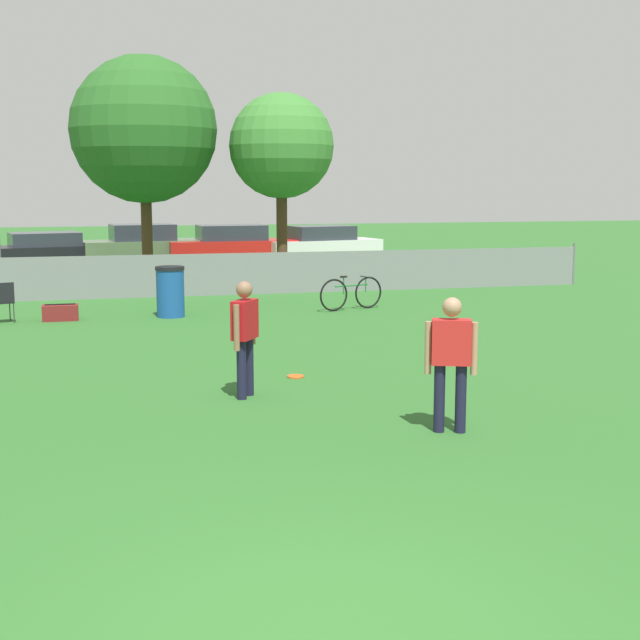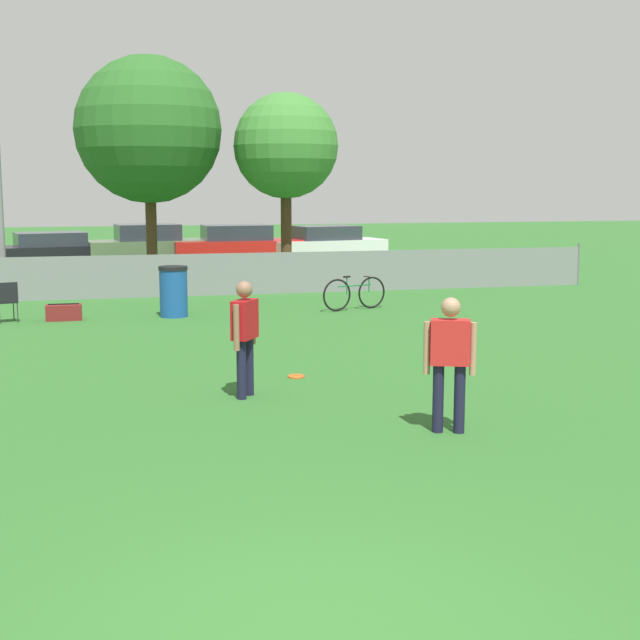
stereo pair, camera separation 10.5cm
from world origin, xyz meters
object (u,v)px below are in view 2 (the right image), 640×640
object	(u,v)px
parked_car_white	(326,245)
tree_far_right	(286,147)
gear_bag_sideline	(64,312)
parked_car_dark	(51,251)
trash_bin	(174,291)
folding_chair_sideline	(7,299)
bicycle_sideline	(355,293)
parked_car_red	(237,246)
player_defender_red	(245,330)
frisbee_disc	(296,376)
parked_car_olive	(148,246)
tree_near_pole	(149,130)
player_thrower_red	(450,354)

from	to	relation	value
parked_car_white	tree_far_right	bearing A→B (deg)	-126.19
gear_bag_sideline	parked_car_dark	world-z (taller)	parked_car_dark
trash_bin	folding_chair_sideline	bearing A→B (deg)	-179.40
bicycle_sideline	tree_far_right	bearing A→B (deg)	75.01
gear_bag_sideline	parked_car_red	world-z (taller)	parked_car_red
player_defender_red	trash_bin	distance (m)	7.86
parked_car_dark	folding_chair_sideline	bearing A→B (deg)	-102.89
frisbee_disc	parked_car_olive	xyz separation A→B (m)	(-1.12, 19.31, 0.70)
tree_near_pole	trash_bin	world-z (taller)	tree_near_pole
parked_car_olive	tree_near_pole	bearing A→B (deg)	-98.36
player_defender_red	parked_car_red	distance (m)	20.31
tree_near_pole	trash_bin	size ratio (longest dim) A/B	5.90
player_defender_red	parked_car_olive	distance (m)	20.38
tree_far_right	parked_car_red	size ratio (longest dim) A/B	1.19
parked_car_olive	parked_car_white	size ratio (longest dim) A/B	0.95
tree_near_pole	player_defender_red	xyz separation A→B (m)	(0.36, -14.79, -3.51)
gear_bag_sideline	parked_car_olive	size ratio (longest dim) A/B	0.17
trash_bin	parked_car_red	bearing A→B (deg)	75.08
folding_chair_sideline	trash_bin	bearing A→B (deg)	163.53
tree_far_right	folding_chair_sideline	distance (m)	10.28
tree_near_pole	tree_far_right	bearing A→B (deg)	-9.70
tree_near_pole	player_defender_red	size ratio (longest dim) A/B	4.12
frisbee_disc	parked_car_white	distance (m)	19.80
tree_far_right	parked_car_olive	bearing A→B (deg)	120.65
player_defender_red	parked_car_dark	bearing A→B (deg)	43.39
tree_near_pole	folding_chair_sideline	bearing A→B (deg)	-116.14
player_defender_red	parked_car_white	bearing A→B (deg)	16.22
folding_chair_sideline	parked_car_dark	xyz separation A→B (m)	(0.31, 12.29, 0.13)
parked_car_olive	parked_car_red	size ratio (longest dim) A/B	0.93
tree_near_pole	frisbee_disc	bearing A→B (deg)	-84.57
tree_far_right	frisbee_disc	xyz separation A→B (m)	(-2.58, -13.06, -3.97)
frisbee_disc	tree_near_pole	bearing A→B (deg)	95.43
parked_car_olive	trash_bin	bearing A→B (deg)	-97.11
bicycle_sideline	parked_car_olive	xyz separation A→B (m)	(-4.02, 12.45, 0.33)
tree_near_pole	parked_car_olive	distance (m)	6.71
player_thrower_red	parked_car_white	distance (m)	22.84
parked_car_dark	parked_car_white	xyz separation A→B (m)	(9.76, 0.03, 0.04)
gear_bag_sideline	parked_car_dark	distance (m)	12.23
folding_chair_sideline	parked_car_dark	bearing A→B (deg)	-108.50
tree_far_right	trash_bin	xyz separation A→B (m)	(-3.84, -6.28, -3.42)
player_defender_red	gear_bag_sideline	world-z (taller)	player_defender_red
trash_bin	parked_car_red	xyz separation A→B (m)	(3.27, 12.25, 0.14)
trash_bin	parked_car_red	size ratio (longest dim) A/B	0.24
parked_car_red	frisbee_disc	bearing A→B (deg)	-98.66
folding_chair_sideline	bicycle_sideline	size ratio (longest dim) A/B	0.52
trash_bin	frisbee_disc	bearing A→B (deg)	-79.46
bicycle_sideline	parked_car_olive	size ratio (longest dim) A/B	0.38
parked_car_dark	parked_car_red	xyz separation A→B (m)	(6.43, 0.00, 0.07)
player_defender_red	parked_car_dark	xyz separation A→B (m)	(-3.48, 20.09, -0.29)
gear_bag_sideline	parked_car_olive	world-z (taller)	parked_car_olive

